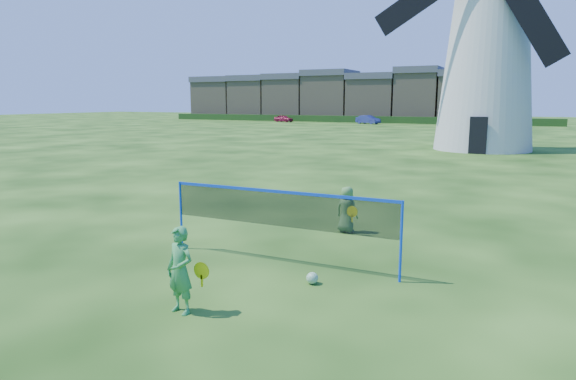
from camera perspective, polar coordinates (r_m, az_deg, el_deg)
The scene contains 10 objects.
ground at distance 10.51m, azimuth -2.19°, elevation -8.43°, with size 220.00×220.00×0.00m, color black.
windmill at distance 37.20m, azimuth 21.74°, elevation 14.66°, with size 14.22×6.40×19.46m.
badminton_net at distance 10.26m, azimuth -0.95°, elevation -2.28°, with size 5.05×0.05×1.55m.
player_girl at distance 8.19m, azimuth -12.12°, elevation -8.90°, with size 0.70×0.42×1.41m.
player_boy at distance 12.92m, azimuth 6.69°, elevation -2.22°, with size 0.68×0.49×1.19m.
play_ball at distance 9.42m, azimuth 2.77°, elevation -9.95°, with size 0.22×0.22×0.22m, color green.
terraced_houses at distance 86.37m, azimuth 4.98°, elevation 10.50°, with size 52.18×8.40×8.37m.
hedge at distance 79.46m, azimuth 6.03°, elevation 8.01°, with size 62.00×0.80×1.00m, color #193814.
car_left at distance 80.06m, azimuth -0.50°, elevation 8.12°, with size 1.29×3.21×1.09m, color maroon.
car_right at distance 74.12m, azimuth 9.08°, elevation 7.89°, with size 1.32×3.78×1.24m, color navy.
Camera 1 is at (4.65, -8.81, 3.34)m, focal length 31.35 mm.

